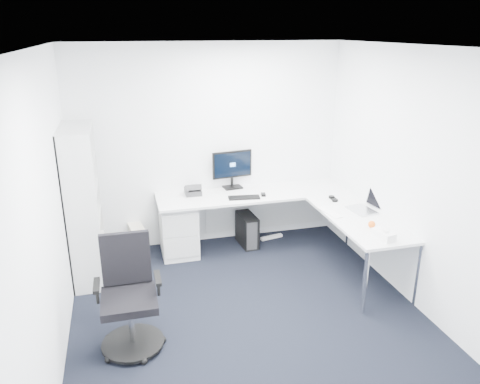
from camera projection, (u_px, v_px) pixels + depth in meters
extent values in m
plane|color=black|center=(252.00, 323.00, 4.79)|extent=(4.20, 4.20, 0.00)
plane|color=white|center=(255.00, 47.00, 3.89)|extent=(4.20, 4.20, 0.00)
cube|color=white|center=(209.00, 147.00, 6.25)|extent=(3.60, 0.02, 2.70)
cube|color=white|center=(367.00, 334.00, 2.42)|extent=(3.60, 0.02, 2.70)
cube|color=white|center=(47.00, 218.00, 3.91)|extent=(0.02, 4.20, 2.70)
cube|color=white|center=(422.00, 184.00, 4.77)|extent=(0.02, 4.20, 2.70)
cube|color=silver|center=(179.00, 228.00, 6.16)|extent=(0.46, 0.58, 0.71)
cube|color=black|center=(247.00, 230.00, 6.45)|extent=(0.23, 0.46, 0.44)
cube|color=beige|center=(138.00, 240.00, 6.23)|extent=(0.23, 0.41, 0.37)
cube|color=white|center=(271.00, 237.00, 6.70)|extent=(0.34, 0.12, 0.04)
cube|color=black|center=(244.00, 198.00, 6.05)|extent=(0.42, 0.19, 0.02)
cube|color=black|center=(263.00, 195.00, 6.15)|extent=(0.07, 0.10, 0.03)
cube|color=white|center=(330.00, 212.00, 5.57)|extent=(0.17, 0.40, 0.01)
sphere|color=orange|center=(372.00, 224.00, 5.15)|extent=(0.08, 0.08, 0.08)
cube|color=white|center=(383.00, 235.00, 4.88)|extent=(0.18, 0.27, 0.09)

